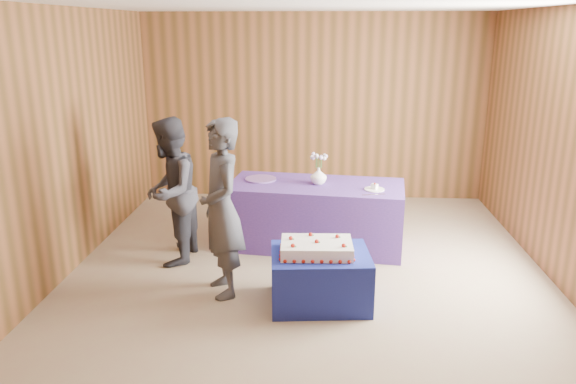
# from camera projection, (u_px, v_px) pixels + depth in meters

# --- Properties ---
(ground) EXTENTS (6.00, 6.00, 0.00)m
(ground) POSITION_uv_depth(u_px,v_px,m) (307.00, 281.00, 5.73)
(ground) COLOR gray
(ground) RESTS_ON ground
(room_shell) EXTENTS (5.04, 6.04, 2.72)m
(room_shell) POSITION_uv_depth(u_px,v_px,m) (309.00, 104.00, 5.22)
(room_shell) COLOR brown
(room_shell) RESTS_ON ground
(cake_table) EXTENTS (0.96, 0.78, 0.50)m
(cake_table) POSITION_uv_depth(u_px,v_px,m) (320.00, 278.00, 5.22)
(cake_table) COLOR navy
(cake_table) RESTS_ON ground
(serving_table) EXTENTS (2.09, 1.13, 0.75)m
(serving_table) POSITION_uv_depth(u_px,v_px,m) (316.00, 215.00, 6.58)
(serving_table) COLOR #59338C
(serving_table) RESTS_ON ground
(sheet_cake) EXTENTS (0.70, 0.49, 0.16)m
(sheet_cake) POSITION_uv_depth(u_px,v_px,m) (317.00, 248.00, 5.12)
(sheet_cake) COLOR white
(sheet_cake) RESTS_ON cake_table
(vase) EXTENTS (0.19, 0.19, 0.19)m
(vase) POSITION_uv_depth(u_px,v_px,m) (319.00, 176.00, 6.45)
(vase) COLOR white
(vase) RESTS_ON serving_table
(flower_spray) EXTENTS (0.20, 0.19, 0.15)m
(flower_spray) POSITION_uv_depth(u_px,v_px,m) (319.00, 157.00, 6.38)
(flower_spray) COLOR #2B6327
(flower_spray) RESTS_ON vase
(platter) EXTENTS (0.43, 0.43, 0.02)m
(platter) POSITION_uv_depth(u_px,v_px,m) (261.00, 179.00, 6.64)
(platter) COLOR #7A52A5
(platter) RESTS_ON serving_table
(plate) EXTENTS (0.31, 0.31, 0.01)m
(plate) POSITION_uv_depth(u_px,v_px,m) (374.00, 189.00, 6.24)
(plate) COLOR white
(plate) RESTS_ON serving_table
(cake_slice) EXTENTS (0.09, 0.08, 0.08)m
(cake_slice) POSITION_uv_depth(u_px,v_px,m) (375.00, 186.00, 6.23)
(cake_slice) COLOR white
(cake_slice) RESTS_ON plate
(knife) EXTENTS (0.26, 0.08, 0.00)m
(knife) POSITION_uv_depth(u_px,v_px,m) (374.00, 195.00, 6.06)
(knife) COLOR #B7B6BB
(knife) RESTS_ON serving_table
(guest_left) EXTENTS (0.63, 0.74, 1.71)m
(guest_left) POSITION_uv_depth(u_px,v_px,m) (221.00, 209.00, 5.26)
(guest_left) COLOR #383A43
(guest_left) RESTS_ON ground
(guest_right) EXTENTS (0.64, 0.81, 1.60)m
(guest_right) POSITION_uv_depth(u_px,v_px,m) (170.00, 192.00, 6.00)
(guest_right) COLOR #2E2E37
(guest_right) RESTS_ON ground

